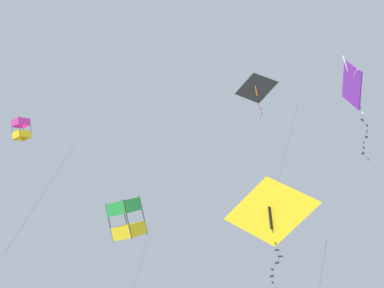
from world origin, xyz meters
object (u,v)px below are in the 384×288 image
object	(u,v)px
kite_delta_near_left	(272,213)
kite_delta_mid_left	(257,89)
kite_diamond_highest	(353,86)
kite_box_near_right	(127,219)
kite_box_far_centre	(22,130)

from	to	relation	value
kite_delta_near_left	kite_delta_mid_left	size ratio (longest dim) A/B	0.91
kite_delta_near_left	kite_diamond_highest	xyz separation A→B (m)	(3.27, -0.95, 4.95)
kite_box_near_right	kite_box_far_centre	world-z (taller)	kite_box_far_centre
kite_box_near_right	kite_delta_near_left	xyz separation A→B (m)	(5.64, -8.72, -1.88)
kite_box_near_right	kite_delta_near_left	world-z (taller)	kite_box_near_right
kite_delta_near_left	kite_diamond_highest	distance (m)	6.01
kite_box_near_right	kite_delta_near_left	distance (m)	10.55
kite_box_far_centre	kite_diamond_highest	size ratio (longest dim) A/B	0.93
kite_delta_near_left	kite_delta_mid_left	distance (m)	13.51
kite_diamond_highest	kite_delta_mid_left	bearing A→B (deg)	178.20
kite_diamond_highest	kite_box_near_right	bearing A→B (deg)	-149.18
kite_box_far_centre	kite_delta_mid_left	bearing A→B (deg)	41.48
kite_box_near_right	kite_diamond_highest	world-z (taller)	kite_diamond_highest
kite_box_near_right	kite_box_far_centre	bearing A→B (deg)	-155.16
kite_delta_near_left	kite_delta_mid_left	world-z (taller)	kite_delta_mid_left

